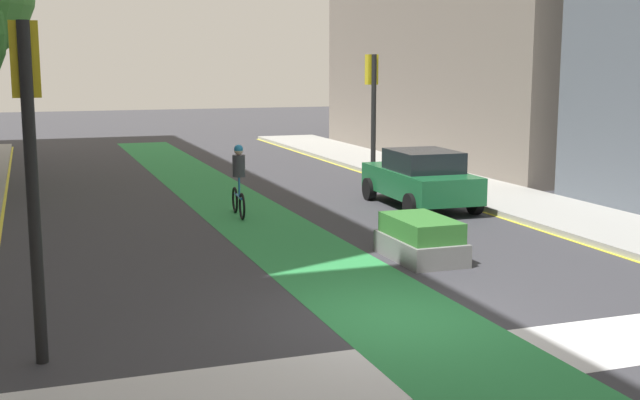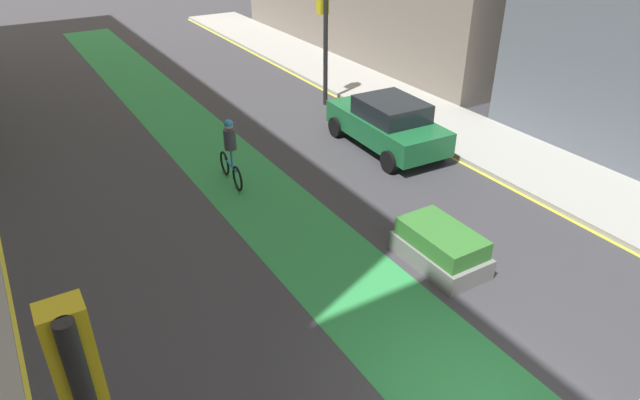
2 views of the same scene
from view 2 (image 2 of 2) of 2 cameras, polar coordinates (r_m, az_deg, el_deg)
name	(u,v)px [view 2 (image 2 of 2)]	position (r m, az deg, el deg)	size (l,w,h in m)	color
traffic_signal_far_right	(324,23)	(20.24, 0.40, 17.67)	(0.35, 0.52, 4.16)	black
car_green_right_far	(387,123)	(17.12, 6.91, 7.80)	(2.15, 4.26, 1.57)	#196033
cyclist_in_lane	(230,150)	(14.96, -9.17, 5.02)	(0.32, 1.73, 1.86)	black
median_planter	(441,248)	(12.09, 12.22, -4.78)	(1.17, 2.02, 0.85)	slate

